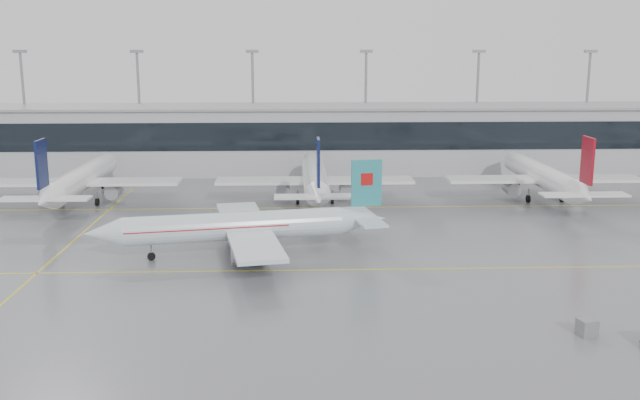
{
  "coord_description": "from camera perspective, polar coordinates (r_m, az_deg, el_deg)",
  "views": [
    {
      "loc": [
        -3.08,
        -71.97,
        23.02
      ],
      "look_at": [
        0.0,
        12.0,
        5.0
      ],
      "focal_mm": 40.0,
      "sensor_mm": 36.0,
      "label": 1
    }
  ],
  "objects": [
    {
      "name": "parked_jet_c",
      "position": [
        107.45,
        -0.42,
        1.75
      ],
      "size": [
        29.64,
        36.96,
        11.72
      ],
      "rotation": [
        0.0,
        0.0,
        1.57
      ],
      "color": "white",
      "rests_on": "ground"
    },
    {
      "name": "taxi_line_cross",
      "position": [
        93.9,
        -18.71,
        -2.74
      ],
      "size": [
        0.25,
        60.0,
        0.01
      ],
      "primitive_type": "cube",
      "color": "yellow",
      "rests_on": "ground"
    },
    {
      "name": "terminal_glass",
      "position": [
        127.4,
        -0.7,
        5.11
      ],
      "size": [
        180.0,
        0.2,
        5.0
      ],
      "primitive_type": "cube",
      "color": "black",
      "rests_on": "ground"
    },
    {
      "name": "terminal_roof",
      "position": [
        134.44,
        -0.79,
        7.49
      ],
      "size": [
        182.0,
        16.0,
        0.4
      ],
      "primitive_type": "cube",
      "color": "gray",
      "rests_on": "ground"
    },
    {
      "name": "gse_unit",
      "position": [
        62.82,
        20.57,
        -9.52
      ],
      "size": [
        1.66,
        1.58,
        1.39
      ],
      "primitive_type": "cube",
      "rotation": [
        0.0,
        0.0,
        0.23
      ],
      "color": "gray",
      "rests_on": "ground"
    },
    {
      "name": "parked_jet_d",
      "position": [
        113.95,
        17.46,
        1.79
      ],
      "size": [
        29.64,
        36.96,
        11.72
      ],
      "rotation": [
        0.0,
        0.0,
        1.57
      ],
      "color": "white",
      "rests_on": "ground"
    },
    {
      "name": "parked_jet_b",
      "position": [
        112.05,
        -18.62,
        1.54
      ],
      "size": [
        29.64,
        36.96,
        11.72
      ],
      "rotation": [
        0.0,
        0.0,
        1.57
      ],
      "color": "white",
      "rests_on": "ground"
    },
    {
      "name": "terminal",
      "position": [
        135.08,
        -0.78,
        4.87
      ],
      "size": [
        180.0,
        15.0,
        12.0
      ],
      "primitive_type": "cube",
      "color": "#A8A8AC",
      "rests_on": "ground"
    },
    {
      "name": "ground",
      "position": [
        75.62,
        0.33,
        -5.62
      ],
      "size": [
        320.0,
        320.0,
        0.0
      ],
      "primitive_type": "plane",
      "color": "slate",
      "rests_on": "ground"
    },
    {
      "name": "taxi_line_north",
      "position": [
        104.58,
        -0.36,
        -0.61
      ],
      "size": [
        120.0,
        0.25,
        0.01
      ],
      "primitive_type": "cube",
      "color": "yellow",
      "rests_on": "ground"
    },
    {
      "name": "taxi_line_main",
      "position": [
        75.62,
        0.33,
        -5.61
      ],
      "size": [
        120.0,
        0.25,
        0.01
      ],
      "primitive_type": "cube",
      "color": "yellow",
      "rests_on": "ground"
    },
    {
      "name": "light_masts",
      "position": [
        140.33,
        -0.85,
        8.15
      ],
      "size": [
        156.4,
        1.0,
        22.6
      ],
      "color": "gray",
      "rests_on": "ground"
    },
    {
      "name": "air_canada_jet",
      "position": [
        80.67,
        -5.96,
        -2.13
      ],
      "size": [
        33.99,
        26.87,
        10.44
      ],
      "rotation": [
        0.0,
        0.0,
        3.32
      ],
      "color": "silver",
      "rests_on": "ground"
    }
  ]
}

